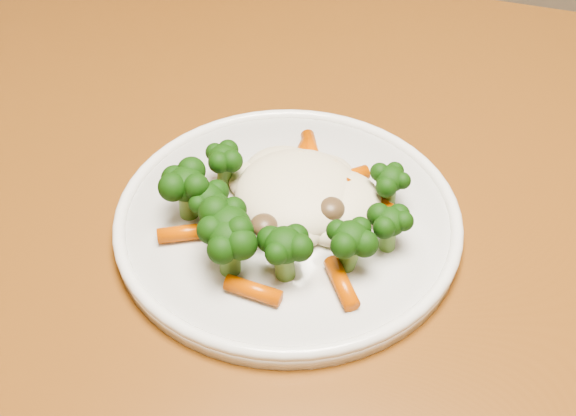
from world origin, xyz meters
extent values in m
cube|color=brown|center=(-0.15, -0.21, 0.73)|extent=(1.38, 1.08, 0.04)
cube|color=brown|center=(-0.77, 0.00, 0.35)|extent=(0.07, 0.07, 0.71)
cylinder|color=white|center=(-0.10, -0.23, 0.76)|extent=(0.27, 0.27, 0.01)
ellipsoid|color=beige|center=(-0.10, -0.21, 0.78)|extent=(0.12, 0.10, 0.04)
ellipsoid|color=black|center=(-0.17, -0.27, 0.78)|extent=(0.05, 0.05, 0.04)
ellipsoid|color=black|center=(-0.11, -0.30, 0.78)|extent=(0.05, 0.05, 0.04)
ellipsoid|color=black|center=(-0.07, -0.28, 0.78)|extent=(0.05, 0.05, 0.04)
ellipsoid|color=black|center=(-0.04, -0.25, 0.78)|extent=(0.04, 0.04, 0.04)
ellipsoid|color=black|center=(-0.02, -0.22, 0.78)|extent=(0.04, 0.04, 0.03)
ellipsoid|color=black|center=(-0.04, -0.17, 0.78)|extent=(0.04, 0.04, 0.03)
ellipsoid|color=black|center=(-0.16, -0.22, 0.78)|extent=(0.04, 0.04, 0.04)
ellipsoid|color=black|center=(-0.15, -0.27, 0.78)|extent=(0.04, 0.04, 0.04)
ellipsoid|color=black|center=(-0.11, -0.29, 0.79)|extent=(0.05, 0.05, 0.05)
cylinder|color=#DB5B05|center=(-0.12, -0.16, 0.77)|extent=(0.04, 0.05, 0.01)
cylinder|color=#DB5B05|center=(-0.08, -0.17, 0.77)|extent=(0.03, 0.04, 0.01)
cylinder|color=#DB5B05|center=(-0.05, -0.18, 0.77)|extent=(0.05, 0.02, 0.01)
cylinder|color=#DB5B05|center=(-0.18, -0.24, 0.77)|extent=(0.04, 0.05, 0.01)
cylinder|color=#DB5B05|center=(-0.15, -0.29, 0.77)|extent=(0.04, 0.04, 0.01)
cylinder|color=#DB5B05|center=(-0.08, -0.31, 0.77)|extent=(0.04, 0.02, 0.01)
cylinder|color=#DB5B05|center=(-0.03, -0.27, 0.77)|extent=(0.04, 0.04, 0.01)
cylinder|color=#DB5B05|center=(-0.07, -0.21, 0.78)|extent=(0.01, 0.04, 0.01)
cylinder|color=#DB5B05|center=(-0.11, -0.20, 0.78)|extent=(0.03, 0.04, 0.01)
cylinder|color=#DB5B05|center=(-0.12, -0.17, 0.77)|extent=(0.02, 0.05, 0.01)
ellipsoid|color=brown|center=(-0.09, -0.22, 0.78)|extent=(0.02, 0.02, 0.02)
ellipsoid|color=brown|center=(-0.07, -0.22, 0.78)|extent=(0.02, 0.02, 0.02)
ellipsoid|color=brown|center=(-0.11, -0.22, 0.78)|extent=(0.02, 0.02, 0.01)
ellipsoid|color=brown|center=(-0.10, -0.26, 0.78)|extent=(0.02, 0.02, 0.01)
ellipsoid|color=brown|center=(-0.10, -0.22, 0.78)|extent=(0.03, 0.03, 0.02)
cube|color=#CEB989|center=(-0.11, -0.19, 0.78)|extent=(0.02, 0.02, 0.01)
cube|color=#CEB989|center=(-0.09, -0.18, 0.78)|extent=(0.02, 0.02, 0.01)
camera|label=1|loc=(0.11, -0.57, 1.16)|focal=45.00mm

